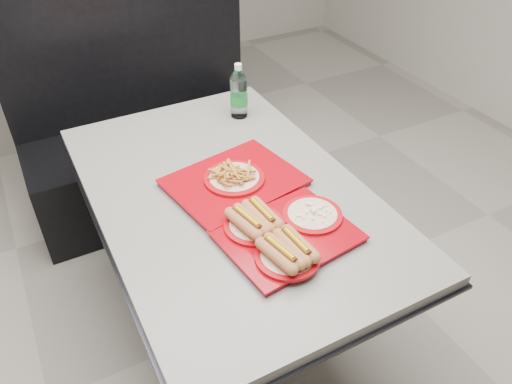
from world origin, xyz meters
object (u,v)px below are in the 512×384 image
booth_bench (145,133)px  water_bottle (239,94)px  diner_table (230,225)px  tray_far (234,180)px  tray_near (283,233)px

booth_bench → water_bottle: bearing=-66.4°
diner_table → water_bottle: water_bottle is taller
tray_far → diner_table: bearing=-153.4°
tray_far → booth_bench: bearing=91.7°
tray_far → water_bottle: (0.24, 0.45, 0.08)m
tray_near → tray_far: 0.33m
diner_table → water_bottle: bearing=59.5°
diner_table → tray_near: bearing=-82.9°
tray_far → water_bottle: 0.52m
booth_bench → tray_near: 1.46m
diner_table → water_bottle: 0.60m
diner_table → tray_near: tray_near is taller
tray_far → water_bottle: size_ratio=2.08×
booth_bench → tray_far: 1.14m
diner_table → water_bottle: size_ratio=5.91×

